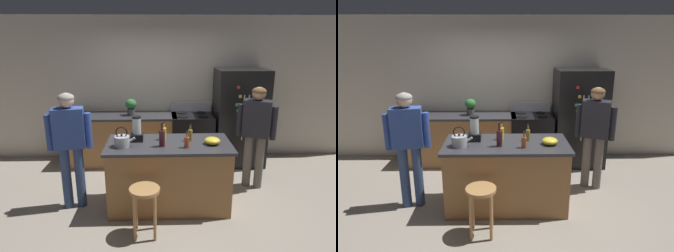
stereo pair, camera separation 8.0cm
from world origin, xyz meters
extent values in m
plane|color=#9E9384|center=(0.00, 0.00, 0.00)|extent=(14.00, 14.00, 0.00)
cube|color=beige|center=(0.00, 1.95, 1.35)|extent=(8.00, 0.10, 2.70)
cube|color=#9E6B3D|center=(0.00, 0.00, 0.45)|extent=(1.62, 0.76, 0.90)
cube|color=#333338|center=(0.00, 0.00, 0.92)|extent=(1.68, 0.82, 0.04)
cube|color=#9E6B3D|center=(-0.80, 1.55, 0.45)|extent=(2.00, 0.64, 0.90)
cube|color=#333338|center=(-0.80, 1.55, 0.92)|extent=(2.00, 0.64, 0.04)
cube|color=black|center=(1.36, 1.50, 0.89)|extent=(0.90, 0.70, 1.77)
cylinder|color=#B7BABF|center=(1.32, 1.13, 0.97)|extent=(0.02, 0.02, 0.80)
cylinder|color=#B7BABF|center=(1.40, 1.13, 0.97)|extent=(0.02, 0.02, 0.80)
cube|color=#3FB259|center=(1.64, 1.15, 1.21)|extent=(0.05, 0.01, 0.05)
cube|color=#3FB259|center=(1.23, 1.15, 1.10)|extent=(0.05, 0.01, 0.05)
cube|color=yellow|center=(1.25, 1.15, 1.35)|extent=(0.05, 0.01, 0.05)
cube|color=red|center=(1.21, 1.15, 1.50)|extent=(0.05, 0.01, 0.05)
cube|color=#3FB259|center=(1.20, 1.15, 1.20)|extent=(0.05, 0.01, 0.05)
cube|color=black|center=(0.49, 1.52, 0.47)|extent=(0.76, 0.64, 0.94)
cube|color=black|center=(0.49, 1.20, 0.42)|extent=(0.60, 0.01, 0.24)
cube|color=#B7BABF|center=(0.49, 1.81, 1.03)|extent=(0.76, 0.06, 0.18)
cylinder|color=black|center=(0.31, 1.37, 0.94)|extent=(0.18, 0.18, 0.01)
cylinder|color=black|center=(0.67, 1.37, 0.94)|extent=(0.18, 0.18, 0.01)
cylinder|color=black|center=(0.31, 1.67, 0.94)|extent=(0.18, 0.18, 0.01)
cylinder|color=black|center=(0.67, 1.67, 0.94)|extent=(0.18, 0.18, 0.01)
cylinder|color=#384C7A|center=(-1.41, 0.00, 0.44)|extent=(0.15, 0.15, 0.89)
cylinder|color=#384C7A|center=(-1.23, 0.03, 0.44)|extent=(0.15, 0.15, 0.89)
cube|color=#334C99|center=(-1.32, 0.02, 1.16)|extent=(0.43, 0.29, 0.54)
cylinder|color=#334C99|center=(-1.57, -0.02, 1.11)|extent=(0.10, 0.10, 0.48)
cylinder|color=#334C99|center=(-1.07, 0.06, 1.11)|extent=(0.10, 0.10, 0.48)
sphere|color=#D8AD8C|center=(-1.32, 0.02, 1.52)|extent=(0.23, 0.23, 0.20)
ellipsoid|color=gray|center=(-1.32, 0.02, 1.56)|extent=(0.24, 0.24, 0.12)
cylinder|color=#66605B|center=(1.44, 0.49, 0.42)|extent=(0.17, 0.17, 0.84)
cylinder|color=#66605B|center=(1.27, 0.57, 0.42)|extent=(0.17, 0.17, 0.84)
cube|color=#26262D|center=(1.35, 0.53, 1.12)|extent=(0.46, 0.37, 0.56)
cylinder|color=#26262D|center=(1.58, 0.43, 1.07)|extent=(0.12, 0.12, 0.51)
cylinder|color=#26262D|center=(1.13, 0.63, 1.07)|extent=(0.12, 0.12, 0.51)
sphere|color=tan|center=(1.35, 0.53, 1.51)|extent=(0.26, 0.26, 0.20)
ellipsoid|color=brown|center=(1.35, 0.53, 1.54)|extent=(0.28, 0.28, 0.12)
cylinder|color=#B7844C|center=(-0.31, -0.66, 0.60)|extent=(0.36, 0.36, 0.04)
cylinder|color=#B7844C|center=(-0.42, -0.78, 0.29)|extent=(0.04, 0.04, 0.58)
cylinder|color=#B7844C|center=(-0.19, -0.78, 0.29)|extent=(0.04, 0.04, 0.58)
cylinder|color=#B7844C|center=(-0.42, -0.55, 0.29)|extent=(0.04, 0.04, 0.58)
cylinder|color=#B7844C|center=(-0.19, -0.55, 0.29)|extent=(0.04, 0.04, 0.58)
cylinder|color=#4C4C51|center=(-0.63, 1.55, 1.00)|extent=(0.14, 0.14, 0.12)
ellipsoid|color=#337A38|center=(-0.63, 1.55, 1.15)|extent=(0.20, 0.20, 0.18)
cube|color=black|center=(-0.43, 0.12, 0.99)|extent=(0.17, 0.17, 0.10)
cylinder|color=silver|center=(-0.43, 0.12, 1.15)|extent=(0.12, 0.12, 0.22)
cylinder|color=black|center=(-0.43, 0.12, 1.27)|extent=(0.12, 0.12, 0.02)
cylinder|color=#471923|center=(-0.09, -0.12, 1.04)|extent=(0.08, 0.08, 0.21)
cylinder|color=#471923|center=(-0.09, -0.12, 1.19)|extent=(0.03, 0.03, 0.09)
cylinder|color=black|center=(-0.09, -0.12, 1.25)|extent=(0.03, 0.03, 0.02)
cylinder|color=#B24C26|center=(0.22, -0.18, 1.01)|extent=(0.06, 0.06, 0.14)
cylinder|color=#B24C26|center=(0.22, -0.18, 1.11)|extent=(0.02, 0.02, 0.06)
cylinder|color=black|center=(0.22, -0.18, 1.15)|extent=(0.03, 0.03, 0.02)
cylinder|color=yellow|center=(-0.06, 0.15, 1.02)|extent=(0.07, 0.07, 0.17)
cylinder|color=yellow|center=(-0.06, 0.15, 1.14)|extent=(0.03, 0.03, 0.07)
cylinder|color=black|center=(-0.06, 0.15, 1.19)|extent=(0.03, 0.03, 0.02)
cylinder|color=olive|center=(0.30, 0.09, 1.01)|extent=(0.06, 0.06, 0.15)
cylinder|color=olive|center=(0.30, 0.09, 1.12)|extent=(0.02, 0.02, 0.07)
cylinder|color=black|center=(0.30, 0.09, 1.17)|extent=(0.03, 0.03, 0.02)
ellipsoid|color=yellow|center=(0.57, -0.06, 0.98)|extent=(0.21, 0.21, 0.09)
cylinder|color=#B7BABF|center=(-0.61, -0.11, 1.01)|extent=(0.20, 0.20, 0.14)
sphere|color=black|center=(-0.61, -0.11, 1.09)|extent=(0.03, 0.03, 0.03)
cylinder|color=#B7BABF|center=(-0.48, -0.11, 1.03)|extent=(0.09, 0.03, 0.08)
torus|color=black|center=(-0.61, -0.11, 1.13)|extent=(0.16, 0.02, 0.16)
camera|label=1|loc=(-0.14, -3.78, 2.28)|focal=31.87mm
camera|label=2|loc=(-0.06, -3.78, 2.28)|focal=31.87mm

